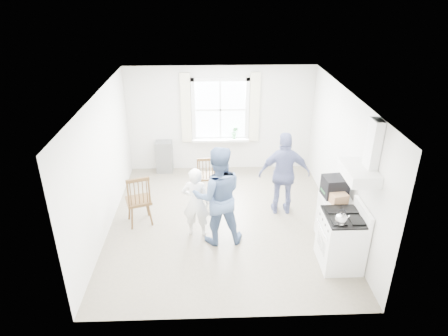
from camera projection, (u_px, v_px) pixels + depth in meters
room_shell at (224, 163)px, 7.46m from camera, size 4.62×5.12×2.64m
window_assembly at (220, 114)px, 9.59m from camera, size 1.88×0.24×1.70m
range_hood at (364, 163)px, 6.05m from camera, size 0.45×0.76×0.94m
shelf_unit at (164, 157)px, 9.90m from camera, size 0.40×0.30×0.80m
gas_stove at (341, 240)px, 6.66m from camera, size 0.68×0.76×1.12m
kettle at (341, 219)px, 6.22m from camera, size 0.19×0.19×0.27m
low_cabinet at (333, 218)px, 7.31m from camera, size 0.50×0.55×0.90m
stereo_stack at (335, 187)px, 7.08m from camera, size 0.44×0.40×0.36m
cardboard_box at (339, 199)px, 6.88m from camera, size 0.31×0.25×0.18m
windsor_chair_a at (139, 196)px, 7.62m from camera, size 0.58×0.57×1.09m
windsor_chair_b at (206, 172)px, 8.68m from camera, size 0.43×0.42×0.98m
person_left at (196, 202)px, 7.34m from camera, size 0.57×0.57×1.40m
person_mid at (218, 196)px, 7.07m from camera, size 0.99×0.99×1.88m
person_right at (284, 174)px, 7.98m from camera, size 1.05×1.05×1.76m
potted_plant at (235, 133)px, 9.72m from camera, size 0.22×0.22×0.31m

